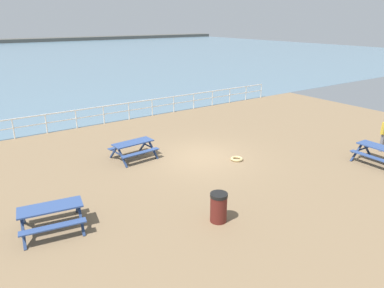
{
  "coord_description": "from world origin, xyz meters",
  "views": [
    {
      "loc": [
        -8.82,
        -11.91,
        5.94
      ],
      "look_at": [
        -0.65,
        -0.1,
        0.8
      ],
      "focal_mm": 32.75,
      "sensor_mm": 36.0,
      "label": 1
    }
  ],
  "objects_px": {
    "picnic_table_near_left": "(133,146)",
    "litter_bin": "(219,207)",
    "visitor": "(384,132)",
    "picnic_table_mid_centre": "(51,212)",
    "picnic_table_near_right": "(379,151)"
  },
  "relations": [
    {
      "from": "picnic_table_near_left",
      "to": "picnic_table_mid_centre",
      "type": "bearing_deg",
      "value": -144.3
    },
    {
      "from": "picnic_table_near_left",
      "to": "visitor",
      "type": "distance_m",
      "value": 11.69
    },
    {
      "from": "litter_bin",
      "to": "visitor",
      "type": "bearing_deg",
      "value": 2.14
    },
    {
      "from": "picnic_table_near_left",
      "to": "litter_bin",
      "type": "height_order",
      "value": "litter_bin"
    },
    {
      "from": "visitor",
      "to": "litter_bin",
      "type": "height_order",
      "value": "visitor"
    },
    {
      "from": "litter_bin",
      "to": "picnic_table_mid_centre",
      "type": "bearing_deg",
      "value": 150.75
    },
    {
      "from": "picnic_table_near_left",
      "to": "picnic_table_mid_centre",
      "type": "relative_size",
      "value": 0.94
    },
    {
      "from": "visitor",
      "to": "litter_bin",
      "type": "bearing_deg",
      "value": 82.93
    },
    {
      "from": "picnic_table_mid_centre",
      "to": "visitor",
      "type": "xyz_separation_m",
      "value": [
        14.59,
        -2.06,
        0.36
      ]
    },
    {
      "from": "picnic_table_mid_centre",
      "to": "visitor",
      "type": "height_order",
      "value": "visitor"
    },
    {
      "from": "picnic_table_near_left",
      "to": "picnic_table_mid_centre",
      "type": "xyz_separation_m",
      "value": [
        -4.49,
        -3.81,
        0.0
      ]
    },
    {
      "from": "picnic_table_near_left",
      "to": "picnic_table_near_right",
      "type": "xyz_separation_m",
      "value": [
        8.47,
        -6.59,
        0.0
      ]
    },
    {
      "from": "picnic_table_near_right",
      "to": "visitor",
      "type": "xyz_separation_m",
      "value": [
        1.62,
        0.72,
        0.36
      ]
    },
    {
      "from": "picnic_table_near_left",
      "to": "picnic_table_near_right",
      "type": "bearing_deg",
      "value": -42.54
    },
    {
      "from": "litter_bin",
      "to": "picnic_table_near_left",
      "type": "bearing_deg",
      "value": 88.8
    }
  ]
}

